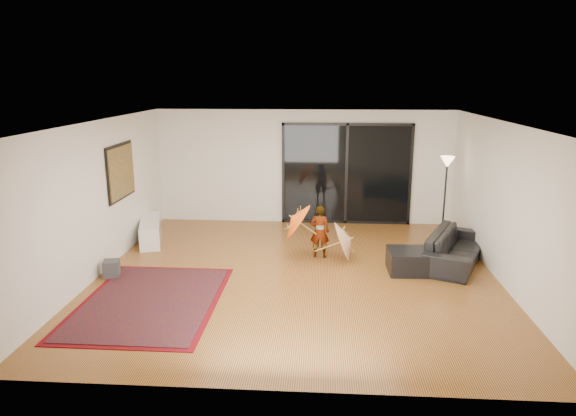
# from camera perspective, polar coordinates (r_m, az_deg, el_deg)

# --- Properties ---
(floor) EXTENTS (7.00, 7.00, 0.00)m
(floor) POSITION_cam_1_polar(r_m,az_deg,el_deg) (9.22, 0.97, -7.45)
(floor) COLOR #A0682C
(floor) RESTS_ON ground
(ceiling) EXTENTS (7.00, 7.00, 0.00)m
(ceiling) POSITION_cam_1_polar(r_m,az_deg,el_deg) (8.60, 1.05, 9.51)
(ceiling) COLOR white
(ceiling) RESTS_ON wall_back
(wall_back) EXTENTS (7.00, 0.00, 7.00)m
(wall_back) POSITION_cam_1_polar(r_m,az_deg,el_deg) (12.24, 1.82, 4.56)
(wall_back) COLOR silver
(wall_back) RESTS_ON floor
(wall_front) EXTENTS (7.00, 0.00, 7.00)m
(wall_front) POSITION_cam_1_polar(r_m,az_deg,el_deg) (5.48, -0.82, -7.86)
(wall_front) COLOR silver
(wall_front) RESTS_ON floor
(wall_left) EXTENTS (0.00, 7.00, 7.00)m
(wall_left) POSITION_cam_1_polar(r_m,az_deg,el_deg) (9.63, -20.27, 1.01)
(wall_left) COLOR silver
(wall_left) RESTS_ON floor
(wall_right) EXTENTS (0.00, 7.00, 7.00)m
(wall_right) POSITION_cam_1_polar(r_m,az_deg,el_deg) (9.33, 23.02, 0.34)
(wall_right) COLOR silver
(wall_right) RESTS_ON floor
(sliding_door) EXTENTS (3.06, 0.07, 2.40)m
(sliding_door) POSITION_cam_1_polar(r_m,az_deg,el_deg) (12.24, 6.50, 3.77)
(sliding_door) COLOR black
(sliding_door) RESTS_ON wall_back
(painting) EXTENTS (0.04, 1.28, 1.08)m
(painting) POSITION_cam_1_polar(r_m,az_deg,el_deg) (10.46, -18.05, 3.87)
(painting) COLOR black
(painting) RESTS_ON wall_left
(media_console) EXTENTS (0.85, 1.65, 0.44)m
(media_console) POSITION_cam_1_polar(r_m,az_deg,el_deg) (11.45, -15.04, -2.42)
(media_console) COLOR white
(media_console) RESTS_ON floor
(speaker) EXTENTS (0.32, 0.32, 0.30)m
(speaker) POSITION_cam_1_polar(r_m,az_deg,el_deg) (9.60, -19.02, -6.41)
(speaker) COLOR #424244
(speaker) RESTS_ON floor
(persian_rug) EXTENTS (2.12, 2.96, 0.02)m
(persian_rug) POSITION_cam_1_polar(r_m,az_deg,el_deg) (8.46, -15.03, -9.98)
(persian_rug) COLOR #5D070E
(persian_rug) RESTS_ON floor
(sofa) EXTENTS (1.60, 2.24, 0.61)m
(sofa) POSITION_cam_1_polar(r_m,az_deg,el_deg) (10.19, 18.07, -4.22)
(sofa) COLOR black
(sofa) RESTS_ON floor
(ottoman) EXTENTS (0.72, 0.72, 0.40)m
(ottoman) POSITION_cam_1_polar(r_m,az_deg,el_deg) (9.55, 13.18, -5.77)
(ottoman) COLOR black
(ottoman) RESTS_ON floor
(floor_lamp) EXTENTS (0.31, 0.31, 1.78)m
(floor_lamp) POSITION_cam_1_polar(r_m,az_deg,el_deg) (11.57, 17.20, 3.65)
(floor_lamp) COLOR black
(floor_lamp) RESTS_ON floor
(child) EXTENTS (0.40, 0.27, 1.04)m
(child) POSITION_cam_1_polar(r_m,az_deg,el_deg) (9.97, 3.54, -2.63)
(child) COLOR #999999
(child) RESTS_ON floor
(parasol_orange) EXTENTS (0.58, 0.77, 0.85)m
(parasol_orange) POSITION_cam_1_polar(r_m,az_deg,el_deg) (9.88, 0.36, -1.46)
(parasol_orange) COLOR #FF570D
(parasol_orange) RESTS_ON child
(parasol_white) EXTENTS (0.52, 0.80, 0.89)m
(parasol_white) POSITION_cam_1_polar(r_m,az_deg,el_deg) (9.85, 7.03, -3.02)
(parasol_white) COLOR silver
(parasol_white) RESTS_ON floor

